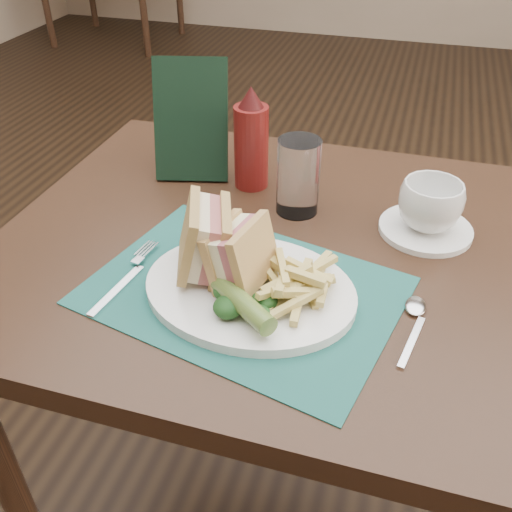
{
  "coord_description": "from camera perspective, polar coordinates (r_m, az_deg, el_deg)",
  "views": [
    {
      "loc": [
        0.18,
        -1.23,
        1.27
      ],
      "look_at": [
        -0.01,
        -0.61,
        0.8
      ],
      "focal_mm": 40.0,
      "sensor_mm": 36.0,
      "label": 1
    }
  ],
  "objects": [
    {
      "name": "floor",
      "position": [
        1.77,
        5.95,
        -9.65
      ],
      "size": [
        7.0,
        7.0,
        0.0
      ],
      "primitive_type": "plane",
      "color": "black",
      "rests_on": "ground"
    },
    {
      "name": "plate",
      "position": [
        0.8,
        -0.62,
        -3.4
      ],
      "size": [
        0.32,
        0.26,
        0.01
      ],
      "primitive_type": null,
      "rotation": [
        0.0,
        0.0,
        -0.08
      ],
      "color": "white",
      "rests_on": "placemat"
    },
    {
      "name": "spoon",
      "position": [
        0.77,
        15.46,
        -6.87
      ],
      "size": [
        0.06,
        0.15,
        0.01
      ],
      "primitive_type": null,
      "rotation": [
        0.0,
        0.0,
        -0.2
      ],
      "color": "silver",
      "rests_on": "table_main"
    },
    {
      "name": "fork",
      "position": [
        0.85,
        -12.87,
        -1.89
      ],
      "size": [
        0.06,
        0.17,
        0.01
      ],
      "primitive_type": null,
      "rotation": [
        0.0,
        0.0,
        -0.14
      ],
      "color": "silver",
      "rests_on": "placemat"
    },
    {
      "name": "sandwich_half_a",
      "position": [
        0.79,
        -6.74,
        1.73
      ],
      "size": [
        0.11,
        0.13,
        0.11
      ],
      "primitive_type": null,
      "rotation": [
        0.0,
        0.24,
        0.36
      ],
      "color": "tan",
      "rests_on": "plate"
    },
    {
      "name": "kale_garnish",
      "position": [
        0.75,
        -0.84,
        -4.63
      ],
      "size": [
        0.11,
        0.08,
        0.03
      ],
      "primitive_type": null,
      "color": "black",
      "rests_on": "plate"
    },
    {
      "name": "pickle_spear",
      "position": [
        0.73,
        -1.45,
        -4.63
      ],
      "size": [
        0.11,
        0.1,
        0.03
      ],
      "primitive_type": "cylinder",
      "rotation": [
        1.54,
        0.0,
        0.89
      ],
      "color": "#4A6526",
      "rests_on": "plate"
    },
    {
      "name": "wall_back",
      "position": [
        4.9,
        14.86,
        20.06
      ],
      "size": [
        6.0,
        0.0,
        6.0
      ],
      "primitive_type": "plane",
      "rotation": [
        1.57,
        0.0,
        0.0
      ],
      "color": "tan",
      "rests_on": "ground"
    },
    {
      "name": "fries_pile",
      "position": [
        0.77,
        4.13,
        -1.98
      ],
      "size": [
        0.18,
        0.2,
        0.05
      ],
      "primitive_type": null,
      "color": "#CDBA66",
      "rests_on": "plate"
    },
    {
      "name": "drinking_glass",
      "position": [
        0.96,
        4.24,
        7.92
      ],
      "size": [
        0.1,
        0.1,
        0.13
      ],
      "primitive_type": "cylinder",
      "rotation": [
        0.0,
        0.0,
        0.43
      ],
      "color": "white",
      "rests_on": "table_main"
    },
    {
      "name": "ketchup_bottle",
      "position": [
        1.02,
        -0.48,
        11.72
      ],
      "size": [
        0.08,
        0.08,
        0.19
      ],
      "primitive_type": null,
      "rotation": [
        0.0,
        0.0,
        0.34
      ],
      "color": "#5A110F",
      "rests_on": "table_main"
    },
    {
      "name": "table_main",
      "position": [
        1.17,
        1.96,
        -13.76
      ],
      "size": [
        0.9,
        0.75,
        0.75
      ],
      "primitive_type": null,
      "color": "black",
      "rests_on": "ground"
    },
    {
      "name": "sandwich_half_b",
      "position": [
        0.78,
        -2.88,
        0.69
      ],
      "size": [
        0.09,
        0.11,
        0.1
      ],
      "primitive_type": null,
      "rotation": [
        0.0,
        -0.24,
        -0.21
      ],
      "color": "tan",
      "rests_on": "plate"
    },
    {
      "name": "check_presenter",
      "position": [
        1.07,
        -6.52,
        13.34
      ],
      "size": [
        0.15,
        0.11,
        0.21
      ],
      "primitive_type": "cube",
      "rotation": [
        -0.31,
        0.0,
        0.24
      ],
      "color": "black",
      "rests_on": "table_main"
    },
    {
      "name": "saucer",
      "position": [
        0.97,
        16.57,
        2.59
      ],
      "size": [
        0.19,
        0.19,
        0.01
      ],
      "primitive_type": "cylinder",
      "rotation": [
        0.0,
        0.0,
        -0.35
      ],
      "color": "white",
      "rests_on": "table_main"
    },
    {
      "name": "coffee_cup",
      "position": [
        0.95,
        17.02,
        4.85
      ],
      "size": [
        0.13,
        0.13,
        0.08
      ],
      "primitive_type": "imported",
      "rotation": [
        0.0,
        0.0,
        0.31
      ],
      "color": "white",
      "rests_on": "saucer"
    },
    {
      "name": "placemat",
      "position": [
        0.81,
        -1.25,
        -3.48
      ],
      "size": [
        0.48,
        0.39,
        0.0
      ],
      "primitive_type": "cube",
      "rotation": [
        0.0,
        0.0,
        -0.22
      ],
      "color": "#1A534C",
      "rests_on": "table_main"
    }
  ]
}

